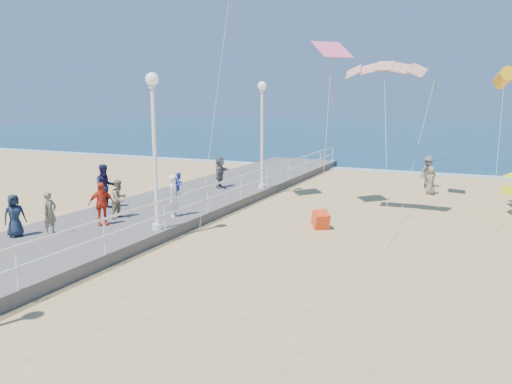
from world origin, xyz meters
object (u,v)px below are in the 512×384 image
at_px(spectator_6, 50,213).
at_px(beach_walker_c, 431,180).
at_px(spectator_3, 101,204).
at_px(spectator_4, 14,216).
at_px(spectator_7, 105,187).
at_px(box_kite, 321,221).
at_px(lamp_post_far, 262,124).
at_px(woman_holding_toddler, 174,196).
at_px(spectator_5, 220,172).
at_px(lamp_post_mid, 154,135).
at_px(beach_walker_a, 428,172).
at_px(toddler_held, 179,183).
at_px(beach_chair_left, 508,190).
at_px(spectator_1, 119,199).

height_order(spectator_6, beach_walker_c, spectator_6).
xyz_separation_m(spectator_3, spectator_4, (-1.53, -2.37, -0.07)).
distance_m(spectator_3, beach_walker_c, 16.58).
relative_size(spectator_7, box_kite, 3.06).
bearing_deg(box_kite, lamp_post_far, 97.01).
height_order(lamp_post_far, spectator_7, lamp_post_far).
bearing_deg(spectator_6, spectator_3, -23.06).
height_order(spectator_3, box_kite, spectator_3).
height_order(woman_holding_toddler, spectator_5, woman_holding_toddler).
distance_m(lamp_post_far, beach_walker_c, 9.20).
distance_m(lamp_post_mid, spectator_7, 4.96).
distance_m(spectator_6, box_kite, 9.59).
bearing_deg(beach_walker_a, spectator_6, -177.39).
height_order(spectator_5, beach_walker_c, spectator_5).
bearing_deg(lamp_post_mid, spectator_6, -144.77).
distance_m(woman_holding_toddler, toddler_held, 0.51).
bearing_deg(spectator_4, beach_walker_c, -12.54).
bearing_deg(spectator_6, spectator_5, -5.35).
bearing_deg(beach_walker_c, box_kite, -32.96).
relative_size(spectator_6, beach_chair_left, 2.64).
relative_size(woman_holding_toddler, box_kite, 2.70).
bearing_deg(spectator_4, box_kite, -28.40).
height_order(spectator_5, beach_chair_left, spectator_5).
bearing_deg(lamp_post_mid, beach_walker_c, 58.97).
bearing_deg(beach_walker_c, spectator_7, -61.06).
relative_size(woman_holding_toddler, beach_walker_c, 1.10).
xyz_separation_m(lamp_post_far, beach_chair_left, (11.47, 5.75, -3.46)).
relative_size(beach_walker_a, beach_walker_c, 1.21).
distance_m(toddler_held, spectator_5, 6.41).
relative_size(spectator_1, beach_chair_left, 2.68).
bearing_deg(spectator_4, beach_chair_left, -17.26).
distance_m(toddler_held, beach_walker_c, 13.66).
bearing_deg(beach_chair_left, toddler_held, -133.01).
bearing_deg(spectator_6, spectator_7, 14.69).
bearing_deg(spectator_1, spectator_5, 0.64).
bearing_deg(spectator_3, beach_walker_c, -2.13).
xyz_separation_m(woman_holding_toddler, spectator_1, (-1.78, -1.04, -0.07)).
bearing_deg(box_kite, beach_walker_a, 40.94).
distance_m(spectator_5, spectator_7, 6.59).
relative_size(lamp_post_mid, woman_holding_toddler, 3.29).
height_order(spectator_4, spectator_5, spectator_5).
relative_size(lamp_post_far, spectator_4, 3.76).
distance_m(spectator_3, spectator_7, 2.87).
distance_m(beach_walker_a, box_kite, 11.55).
height_order(spectator_7, beach_walker_a, spectator_7).
xyz_separation_m(spectator_5, box_kite, (6.70, -4.40, -0.90)).
relative_size(spectator_4, spectator_5, 0.88).
relative_size(lamp_post_mid, spectator_5, 3.31).
bearing_deg(spectator_6, spectator_1, -10.97).
distance_m(spectator_4, spectator_7, 4.64).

